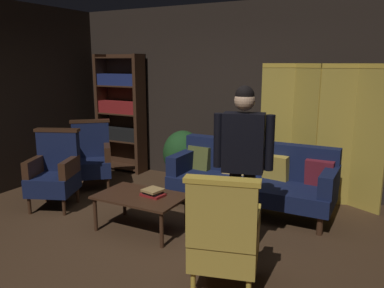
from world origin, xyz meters
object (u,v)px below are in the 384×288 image
(folding_screen, at_px, (320,132))
(standing_figure, at_px, (243,155))
(bookshelf, at_px, (121,111))
(armchair_wing_left, at_px, (55,171))
(velvet_couch, at_px, (252,176))
(coffee_table, at_px, (141,199))
(armchair_gilt_accent, at_px, (224,235))
(book_black_cloth, at_px, (153,192))
(book_red_leather, at_px, (153,195))
(book_tan_leather, at_px, (153,190))
(potted_plant, at_px, (183,155))
(armchair_wing_right, at_px, (91,157))

(folding_screen, xyz_separation_m, standing_figure, (-0.40, -1.89, 0.04))
(bookshelf, relative_size, armchair_wing_left, 1.97)
(velvet_couch, distance_m, coffee_table, 1.54)
(velvet_couch, height_order, armchair_gilt_accent, armchair_gilt_accent)
(folding_screen, distance_m, coffee_table, 2.59)
(book_black_cloth, bearing_deg, bookshelf, 135.06)
(folding_screen, relative_size, book_red_leather, 7.44)
(armchair_wing_left, distance_m, book_red_leather, 1.59)
(velvet_couch, xyz_separation_m, book_tan_leather, (-0.78, -1.18, 0.03))
(coffee_table, relative_size, book_black_cloth, 5.23)
(armchair_wing_left, bearing_deg, potted_plant, 52.33)
(armchair_gilt_accent, bearing_deg, folding_screen, 83.40)
(velvet_couch, height_order, book_tan_leather, velvet_couch)
(book_tan_leather, bearing_deg, potted_plant, 106.54)
(bookshelf, bearing_deg, book_tan_leather, -44.94)
(armchair_gilt_accent, bearing_deg, book_red_leather, 149.25)
(coffee_table, distance_m, potted_plant, 1.59)
(armchair_gilt_accent, bearing_deg, velvet_couch, 102.04)
(armchair_wing_right, bearing_deg, folding_screen, 17.62)
(armchair_wing_left, bearing_deg, bookshelf, 100.18)
(standing_figure, height_order, book_red_leather, standing_figure)
(armchair_wing_left, xyz_separation_m, armchair_wing_right, (-0.12, 0.84, 0.00))
(potted_plant, relative_size, book_black_cloth, 4.72)
(standing_figure, bearing_deg, potted_plant, 135.16)
(armchair_wing_right, xyz_separation_m, potted_plant, (1.26, 0.63, 0.03))
(coffee_table, height_order, armchair_wing_right, armchair_wing_right)
(velvet_couch, bearing_deg, coffee_table, -126.59)
(armchair_wing_right, height_order, book_black_cloth, armchair_wing_right)
(armchair_gilt_accent, height_order, standing_figure, standing_figure)
(potted_plant, bearing_deg, armchair_wing_left, -127.67)
(armchair_wing_right, height_order, standing_figure, standing_figure)
(bookshelf, xyz_separation_m, armchair_wing_left, (0.34, -1.89, -0.58))
(armchair_wing_right, distance_m, book_black_cloth, 1.92)
(coffee_table, relative_size, armchair_wing_left, 0.96)
(bookshelf, bearing_deg, standing_figure, -32.75)
(armchair_wing_left, distance_m, armchair_wing_right, 0.85)
(armchair_wing_left, distance_m, book_black_cloth, 1.58)
(coffee_table, height_order, standing_figure, standing_figure)
(potted_plant, distance_m, book_tan_leather, 1.57)
(bookshelf, xyz_separation_m, potted_plant, (1.48, -0.42, -0.55))
(armchair_gilt_accent, distance_m, standing_figure, 0.88)
(armchair_wing_left, height_order, armchair_wing_right, same)
(armchair_wing_right, height_order, book_tan_leather, armchair_wing_right)
(folding_screen, height_order, book_black_cloth, folding_screen)
(bookshelf, distance_m, velvet_couch, 2.86)
(velvet_couch, bearing_deg, book_tan_leather, -123.32)
(standing_figure, relative_size, book_tan_leather, 8.51)
(folding_screen, bearing_deg, bookshelf, 179.43)
(coffee_table, xyz_separation_m, armchair_wing_left, (-1.45, 0.08, 0.12))
(coffee_table, height_order, book_black_cloth, book_black_cloth)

